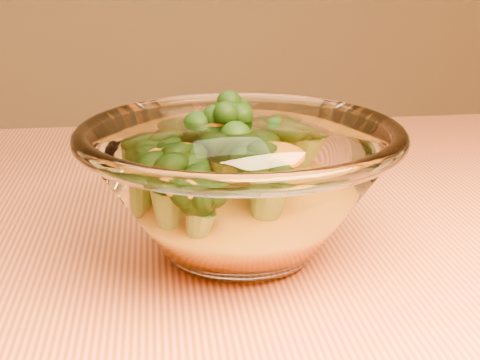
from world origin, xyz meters
The scene contains 4 objects.
table centered at (0.00, 0.00, 0.65)m, with size 1.20×0.80×0.75m.
glass_bowl centered at (-0.08, -0.02, 0.81)m, with size 0.24×0.24×0.11m.
cheese_sauce centered at (-0.08, -0.02, 0.78)m, with size 0.14×0.14×0.04m, color orange.
broccoli_heap centered at (-0.08, -0.01, 0.82)m, with size 0.14×0.14×0.08m.
Camera 1 is at (-0.14, -0.49, 0.97)m, focal length 50.00 mm.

